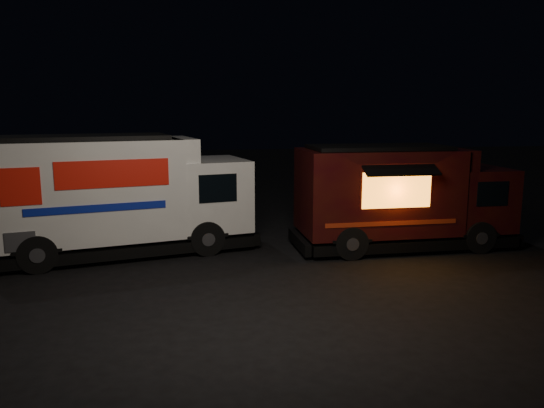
% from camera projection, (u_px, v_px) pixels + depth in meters
% --- Properties ---
extents(ground, '(80.00, 80.00, 0.00)m').
position_uv_depth(ground, '(239.00, 273.00, 13.13)').
color(ground, black).
rests_on(ground, ground).
extents(white_truck, '(7.70, 4.07, 3.32)m').
position_uv_depth(white_truck, '(123.00, 195.00, 14.69)').
color(white_truck, silver).
rests_on(white_truck, ground).
extents(red_truck, '(6.47, 2.50, 2.99)m').
position_uv_depth(red_truck, '(404.00, 196.00, 15.41)').
color(red_truck, '#341009').
rests_on(red_truck, ground).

